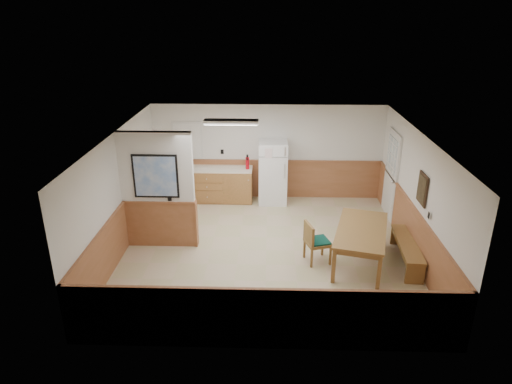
{
  "coord_description": "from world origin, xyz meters",
  "views": [
    {
      "loc": [
        0.05,
        -8.47,
        4.74
      ],
      "look_at": [
        -0.23,
        0.4,
        1.16
      ],
      "focal_mm": 32.0,
      "sensor_mm": 36.0,
      "label": 1
    }
  ],
  "objects_px": {
    "refrigerator": "(273,172)",
    "dining_table": "(361,233)",
    "soap_bottle": "(183,164)",
    "dining_chair": "(314,240)",
    "dining_bench": "(407,247)",
    "fire_extinguisher": "(247,163)"
  },
  "relations": [
    {
      "from": "fire_extinguisher",
      "to": "refrigerator",
      "type": "bearing_deg",
      "value": -3.42
    },
    {
      "from": "fire_extinguisher",
      "to": "soap_bottle",
      "type": "height_order",
      "value": "fire_extinguisher"
    },
    {
      "from": "refrigerator",
      "to": "fire_extinguisher",
      "type": "distance_m",
      "value": 0.7
    },
    {
      "from": "dining_chair",
      "to": "fire_extinguisher",
      "type": "relative_size",
      "value": 2.24
    },
    {
      "from": "refrigerator",
      "to": "dining_bench",
      "type": "relative_size",
      "value": 0.99
    },
    {
      "from": "dining_table",
      "to": "dining_chair",
      "type": "xyz_separation_m",
      "value": [
        -0.92,
        0.0,
        -0.16
      ]
    },
    {
      "from": "dining_table",
      "to": "fire_extinguisher",
      "type": "distance_m",
      "value": 3.92
    },
    {
      "from": "refrigerator",
      "to": "fire_extinguisher",
      "type": "xyz_separation_m",
      "value": [
        -0.66,
        0.02,
        0.25
      ]
    },
    {
      "from": "refrigerator",
      "to": "dining_table",
      "type": "relative_size",
      "value": 0.8
    },
    {
      "from": "dining_table",
      "to": "soap_bottle",
      "type": "xyz_separation_m",
      "value": [
        -4.06,
        3.11,
        0.36
      ]
    },
    {
      "from": "soap_bottle",
      "to": "dining_chair",
      "type": "bearing_deg",
      "value": -44.78
    },
    {
      "from": "dining_table",
      "to": "dining_bench",
      "type": "height_order",
      "value": "dining_table"
    },
    {
      "from": "refrigerator",
      "to": "dining_chair",
      "type": "relative_size",
      "value": 1.93
    },
    {
      "from": "dining_bench",
      "to": "dining_chair",
      "type": "height_order",
      "value": "dining_chair"
    },
    {
      "from": "dining_bench",
      "to": "soap_bottle",
      "type": "xyz_separation_m",
      "value": [
        -4.99,
        3.08,
        0.67
      ]
    },
    {
      "from": "soap_bottle",
      "to": "dining_table",
      "type": "bearing_deg",
      "value": -37.49
    },
    {
      "from": "dining_bench",
      "to": "soap_bottle",
      "type": "bearing_deg",
      "value": 152.23
    },
    {
      "from": "soap_bottle",
      "to": "refrigerator",
      "type": "bearing_deg",
      "value": -1.19
    },
    {
      "from": "dining_table",
      "to": "dining_chair",
      "type": "relative_size",
      "value": 2.39
    },
    {
      "from": "refrigerator",
      "to": "soap_bottle",
      "type": "distance_m",
      "value": 2.34
    },
    {
      "from": "dining_table",
      "to": "fire_extinguisher",
      "type": "xyz_separation_m",
      "value": [
        -2.38,
        3.08,
        0.41
      ]
    },
    {
      "from": "dining_table",
      "to": "refrigerator",
      "type": "bearing_deg",
      "value": 134.27
    }
  ]
}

